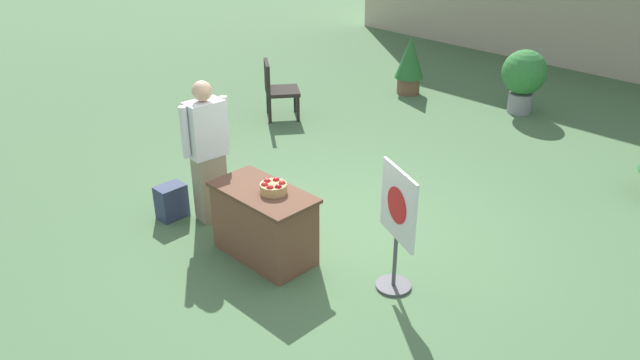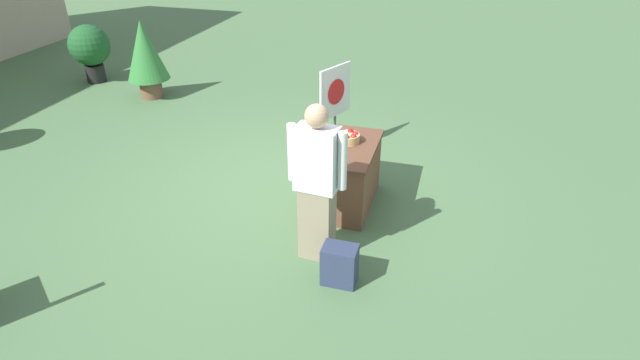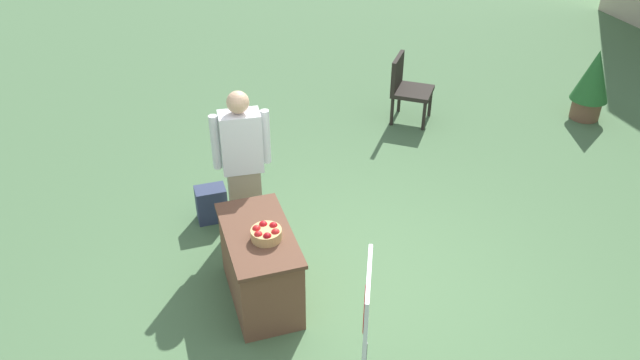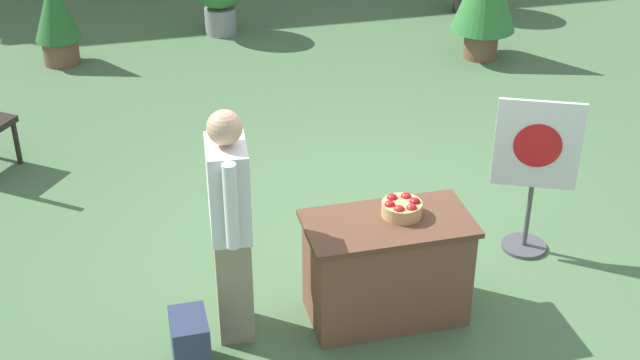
{
  "view_description": "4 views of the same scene",
  "coord_description": "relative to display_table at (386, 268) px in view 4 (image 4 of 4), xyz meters",
  "views": [
    {
      "loc": [
        4.31,
        -4.56,
        3.8
      ],
      "look_at": [
        0.19,
        -0.43,
        0.87
      ],
      "focal_mm": 35.0,
      "sensor_mm": 36.0,
      "label": 1
    },
    {
      "loc": [
        -5.33,
        -2.04,
        3.38
      ],
      "look_at": [
        -0.75,
        -0.72,
        0.63
      ],
      "focal_mm": 28.0,
      "sensor_mm": 36.0,
      "label": 2
    },
    {
      "loc": [
        4.32,
        -1.75,
        4.3
      ],
      "look_at": [
        -0.53,
        -0.21,
        1.0
      ],
      "focal_mm": 35.0,
      "sensor_mm": 36.0,
      "label": 3
    },
    {
      "loc": [
        -1.88,
        -5.81,
        4.09
      ],
      "look_at": [
        -0.56,
        -0.55,
        0.97
      ],
      "focal_mm": 50.0,
      "sensor_mm": 36.0,
      "label": 4
    }
  ],
  "objects": [
    {
      "name": "ground_plane",
      "position": [
        0.16,
        0.92,
        -0.4
      ],
      "size": [
        120.0,
        120.0,
        0.0
      ],
      "primitive_type": "plane",
      "color": "#4C7047"
    },
    {
      "name": "display_table",
      "position": [
        0.0,
        0.0,
        0.0
      ],
      "size": [
        1.17,
        0.61,
        0.8
      ],
      "color": "brown",
      "rests_on": "ground_plane"
    },
    {
      "name": "apple_basket",
      "position": [
        0.11,
        0.05,
        0.46
      ],
      "size": [
        0.28,
        0.28,
        0.13
      ],
      "color": "tan",
      "rests_on": "display_table"
    },
    {
      "name": "person_visitor",
      "position": [
        -1.08,
        0.09,
        0.48
      ],
      "size": [
        0.29,
        0.61,
        1.72
      ],
      "rotation": [
        0.0,
        0.0,
        -0.08
      ],
      "color": "gray",
      "rests_on": "ground_plane"
    },
    {
      "name": "backpack",
      "position": [
        -1.43,
        -0.25,
        -0.19
      ],
      "size": [
        0.24,
        0.34,
        0.42
      ],
      "color": "#2D3856",
      "rests_on": "ground_plane"
    },
    {
      "name": "poster_board",
      "position": [
        1.36,
        0.53,
        0.33
      ],
      "size": [
        0.61,
        0.36,
        1.31
      ],
      "rotation": [
        0.0,
        0.0,
        -1.99
      ],
      "color": "#4C4C51",
      "rests_on": "ground_plane"
    },
    {
      "name": "potted_plant_far_left",
      "position": [
        -2.29,
        5.49,
        0.18
      ],
      "size": [
        0.54,
        0.54,
        1.07
      ],
      "color": "brown",
      "rests_on": "ground_plane"
    }
  ]
}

